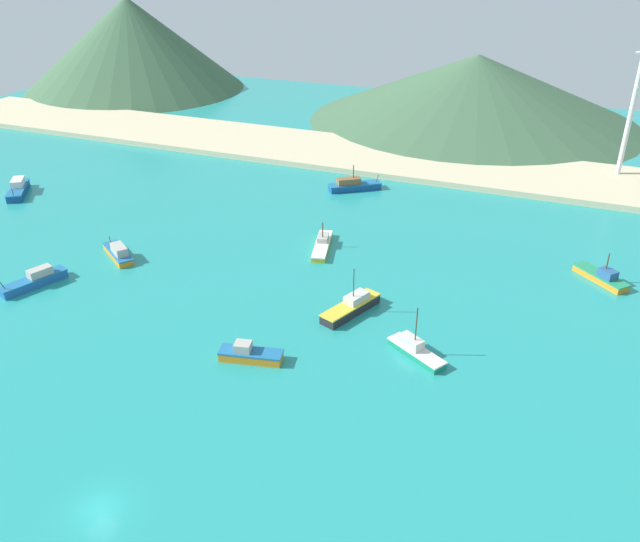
{
  "coord_description": "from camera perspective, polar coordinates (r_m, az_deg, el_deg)",
  "views": [
    {
      "loc": [
        33.2,
        -30.36,
        45.17
      ],
      "look_at": [
        2.09,
        46.52,
        1.23
      ],
      "focal_mm": 36.55,
      "sensor_mm": 36.0,
      "label": 1
    }
  ],
  "objects": [
    {
      "name": "fishing_boat_13",
      "position": [
        104.74,
        -17.24,
        1.55
      ],
      "size": [
        8.14,
        6.65,
        2.33
      ],
      "color": "orange",
      "rests_on": "ground"
    },
    {
      "name": "fishing_boat_5",
      "position": [
        103.15,
        0.2,
        2.32
      ],
      "size": [
        4.72,
        10.6,
        4.22
      ],
      "color": "gold",
      "rests_on": "ground"
    },
    {
      "name": "hill_west",
      "position": [
        218.36,
        -16.21,
        18.56
      ],
      "size": [
        67.17,
        67.17,
        27.04
      ],
      "color": "#3D6042",
      "rests_on": "ground"
    },
    {
      "name": "fishing_boat_11",
      "position": [
        78.59,
        8.31,
        -6.83
      ],
      "size": [
        7.96,
        5.93,
        6.5
      ],
      "color": "#198466",
      "rests_on": "ground"
    },
    {
      "name": "fishing_boat_6",
      "position": [
        77.44,
        -6.16,
        -7.25
      ],
      "size": [
        7.82,
        3.82,
        2.28
      ],
      "color": "orange",
      "rests_on": "ground"
    },
    {
      "name": "beach_strip",
      "position": [
        143.53,
        7.66,
        9.58
      ],
      "size": [
        247.0,
        23.67,
        1.2
      ],
      "primitive_type": "cube",
      "color": "beige",
      "rests_on": "ground"
    },
    {
      "name": "fishing_boat_12",
      "position": [
        137.65,
        -24.92,
        6.55
      ],
      "size": [
        7.92,
        9.59,
        2.8
      ],
      "color": "#14478C",
      "rests_on": "ground"
    },
    {
      "name": "hill_central",
      "position": [
        177.52,
        13.44,
        15.27
      ],
      "size": [
        84.94,
        84.94,
        17.0
      ],
      "color": "#3D6042",
      "rests_on": "ground"
    },
    {
      "name": "fishing_boat_9",
      "position": [
        100.67,
        -23.7,
        -0.74
      ],
      "size": [
        5.3,
        9.66,
        2.54
      ],
      "color": "#1E5BA8",
      "rests_on": "ground"
    },
    {
      "name": "fishing_boat_7",
      "position": [
        127.0,
        2.95,
        7.5
      ],
      "size": [
        9.78,
        8.08,
        5.01
      ],
      "color": "#14478C",
      "rests_on": "ground"
    },
    {
      "name": "ground",
      "position": [
        82.51,
        -5.68,
        -5.64
      ],
      "size": [
        260.0,
        280.0,
        0.5
      ],
      "color": "teal"
    },
    {
      "name": "fishing_boat_4",
      "position": [
        101.8,
        23.45,
        -0.45
      ],
      "size": [
        7.96,
        7.47,
        4.63
      ],
      "color": "orange",
      "rests_on": "ground"
    },
    {
      "name": "radio_tower",
      "position": [
        141.87,
        25.73,
        13.09
      ],
      "size": [
        3.0,
        2.4,
        29.96
      ],
      "color": "silver",
      "rests_on": "ground"
    },
    {
      "name": "fishing_boat_3",
      "position": [
        85.94,
        2.78,
        -3.14
      ],
      "size": [
        5.73,
        9.9,
        6.42
      ],
      "color": "#232328",
      "rests_on": "ground"
    }
  ]
}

